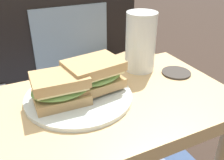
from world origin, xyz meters
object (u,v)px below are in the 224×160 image
object	(u,v)px
sandwich_front	(60,88)
paper_bag	(123,88)
plate	(79,96)
beer_glass	(141,43)
sandwich_back	(94,74)
coaster	(176,73)
tv_cabinet	(40,42)

from	to	relation	value
sandwich_front	paper_bag	distance (m)	0.72
plate	beer_glass	bearing A→B (deg)	19.32
sandwich_back	coaster	distance (m)	0.25
coaster	sandwich_front	bearing A→B (deg)	-177.95
sandwich_back	coaster	xyz separation A→B (m)	(0.25, -0.01, -0.05)
sandwich_front	sandwich_back	distance (m)	0.09
beer_glass	sandwich_front	bearing A→B (deg)	-161.84
coaster	tv_cabinet	bearing A→B (deg)	102.91
tv_cabinet	sandwich_back	distance (m)	0.93
sandwich_front	beer_glass	bearing A→B (deg)	18.16
sandwich_back	tv_cabinet	bearing A→B (deg)	87.68
paper_bag	plate	bearing A→B (deg)	-129.06
paper_bag	beer_glass	bearing A→B (deg)	-113.01
coaster	plate	bearing A→B (deg)	-179.51
coaster	paper_bag	world-z (taller)	coaster
plate	beer_glass	xyz separation A→B (m)	(0.21, 0.07, 0.07)
sandwich_front	tv_cabinet	bearing A→B (deg)	82.38
plate	coaster	bearing A→B (deg)	0.49
tv_cabinet	sandwich_front	world-z (taller)	tv_cabinet
sandwich_back	paper_bag	xyz separation A→B (m)	(0.33, 0.45, -0.36)
sandwich_front	paper_bag	world-z (taller)	sandwich_front
beer_glass	paper_bag	size ratio (longest dim) A/B	0.53
tv_cabinet	sandwich_back	xyz separation A→B (m)	(-0.04, -0.90, 0.22)
coaster	paper_bag	distance (m)	0.56
sandwich_front	beer_glass	xyz separation A→B (m)	(0.25, 0.08, 0.04)
sandwich_back	plate	bearing A→B (deg)	-167.73
tv_cabinet	coaster	bearing A→B (deg)	-77.09
sandwich_front	coaster	world-z (taller)	sandwich_front
tv_cabinet	beer_glass	size ratio (longest dim) A/B	5.86
tv_cabinet	paper_bag	size ratio (longest dim) A/B	3.08
sandwich_back	coaster	bearing A→B (deg)	-1.63
plate	beer_glass	world-z (taller)	beer_glass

